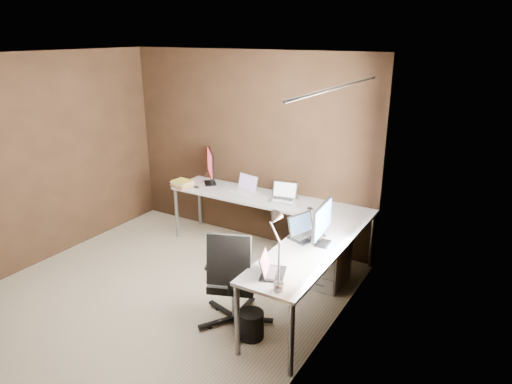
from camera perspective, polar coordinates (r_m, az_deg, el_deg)
room at (r=4.50m, az=-8.85°, el=0.69°), size 3.60×3.60×2.50m
desk at (r=5.21m, az=2.57°, el=-3.49°), size 2.65×2.25×0.73m
drawer_pedestal at (r=5.24m, az=8.81°, el=-8.13°), size 0.42×0.50×0.60m
monitor_left at (r=6.22m, az=-5.69°, el=3.37°), size 0.38×0.42×0.47m
monitor_right at (r=4.46m, az=8.27°, el=-3.66°), size 0.14×0.51×0.42m
laptop_white at (r=5.95m, az=-1.37°, el=0.52°), size 0.35×0.28×0.21m
laptop_silver at (r=5.66m, az=3.45°, el=-0.51°), size 0.35×0.28×0.21m
laptop_black_big at (r=4.67m, az=6.07°, el=-5.00°), size 0.34×0.40×0.23m
laptop_black_small at (r=3.97m, az=1.77°, el=-9.66°), size 0.29×0.34×0.19m
book_stack at (r=6.21m, az=-9.18°, el=1.04°), size 0.33×0.29×0.09m
mouse_left at (r=6.12m, az=-7.46°, el=0.62°), size 0.11×0.09×0.04m
mouse_corner at (r=5.38m, az=6.78°, el=-2.07°), size 0.09×0.07×0.03m
desk_lamp at (r=3.65m, az=2.49°, el=-6.04°), size 0.20×0.23×0.64m
office_chair at (r=4.50m, az=-2.81°, el=-12.91°), size 0.57×0.60×1.02m
wastebasket at (r=4.41m, az=-0.56°, el=-16.26°), size 0.24×0.24×0.27m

